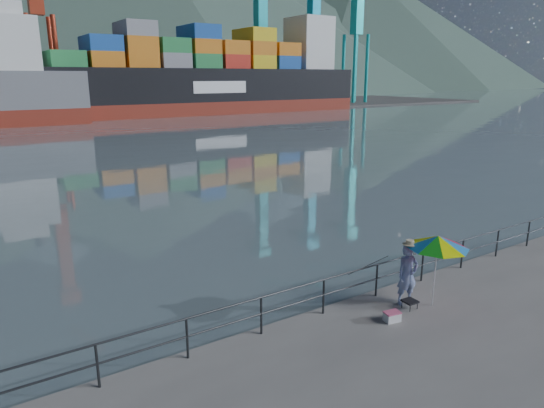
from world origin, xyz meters
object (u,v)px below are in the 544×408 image
at_px(beach_umbrella, 438,242).
at_px(cooler_bag, 392,317).
at_px(fisherman, 407,275).
at_px(container_ship, 216,79).

xyz_separation_m(beach_umbrella, cooler_bag, (-1.64, -0.02, -1.80)).
bearing_deg(fisherman, cooler_bag, -140.57).
bearing_deg(container_ship, cooler_bag, -113.40).
height_order(beach_umbrella, container_ship, container_ship).
bearing_deg(container_ship, fisherman, -112.82).
height_order(fisherman, cooler_bag, fisherman).
relative_size(cooler_bag, container_ship, 0.01).
relative_size(beach_umbrella, container_ship, 0.04).
bearing_deg(fisherman, beach_umbrella, -28.50).
distance_m(cooler_bag, container_ship, 80.07).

